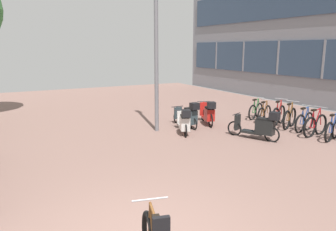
# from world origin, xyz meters

# --- Properties ---
(ground) EXTENTS (21.00, 40.00, 0.13)m
(ground) POSITION_xyz_m (1.43, 0.00, -0.02)
(ground) COLOR black
(bicycle_rack_00) EXTENTS (1.30, 0.53, 0.95)m
(bicycle_rack_00) POSITION_xyz_m (7.71, 2.42, 0.33)
(bicycle_rack_00) COLOR black
(bicycle_rack_00) RESTS_ON ground
(bicycle_rack_01) EXTENTS (1.42, 0.48, 1.02)m
(bicycle_rack_01) POSITION_xyz_m (7.65, 3.02, 0.36)
(bicycle_rack_01) COLOR black
(bicycle_rack_01) RESTS_ON ground
(bicycle_rack_02) EXTENTS (1.30, 0.47, 0.95)m
(bicycle_rack_02) POSITION_xyz_m (7.84, 3.63, 0.34)
(bicycle_rack_02) COLOR black
(bicycle_rack_02) RESTS_ON ground
(bicycle_rack_03) EXTENTS (1.33, 0.65, 1.03)m
(bicycle_rack_03) POSITION_xyz_m (7.78, 4.23, 0.36)
(bicycle_rack_03) COLOR black
(bicycle_rack_03) RESTS_ON ground
(bicycle_rack_04) EXTENTS (1.31, 0.63, 1.03)m
(bicycle_rack_04) POSITION_xyz_m (7.84, 4.84, 0.36)
(bicycle_rack_04) COLOR black
(bicycle_rack_04) RESTS_ON ground
(bicycle_rack_05) EXTENTS (1.22, 0.58, 0.92)m
(bicycle_rack_05) POSITION_xyz_m (7.69, 5.44, 0.33)
(bicycle_rack_05) COLOR black
(bicycle_rack_05) RESTS_ON ground
(bicycle_rack_06) EXTENTS (1.22, 0.56, 0.92)m
(bicycle_rack_06) POSITION_xyz_m (7.80, 6.05, 0.33)
(bicycle_rack_06) COLOR black
(bicycle_rack_06) RESTS_ON ground
(scooter_near) EXTENTS (0.91, 1.59, 0.96)m
(scooter_near) POSITION_xyz_m (3.84, 5.31, 0.43)
(scooter_near) COLOR black
(scooter_near) RESTS_ON ground
(scooter_mid) EXTENTS (0.52, 1.69, 1.02)m
(scooter_mid) POSITION_xyz_m (4.45, 6.03, 0.45)
(scooter_mid) COLOR black
(scooter_mid) RESTS_ON ground
(scooter_far) EXTENTS (0.95, 1.69, 1.00)m
(scooter_far) POSITION_xyz_m (5.64, 3.54, 0.45)
(scooter_far) COLOR black
(scooter_far) RESTS_ON ground
(scooter_extra) EXTENTS (0.85, 1.66, 1.00)m
(scooter_extra) POSITION_xyz_m (5.36, 6.05, 0.45)
(scooter_extra) COLOR black
(scooter_extra) RESTS_ON ground
(lamp_post) EXTENTS (0.20, 0.52, 6.01)m
(lamp_post) POSITION_xyz_m (3.20, 6.16, 3.33)
(lamp_post) COLOR slate
(lamp_post) RESTS_ON ground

